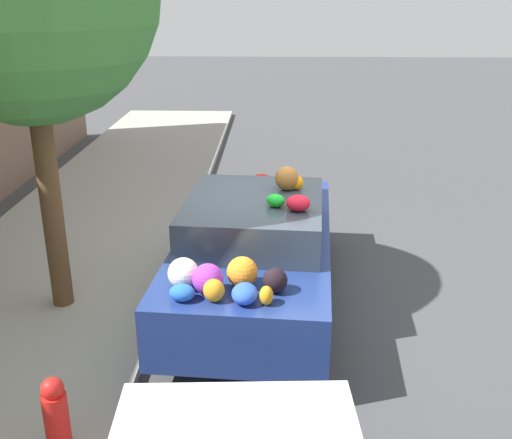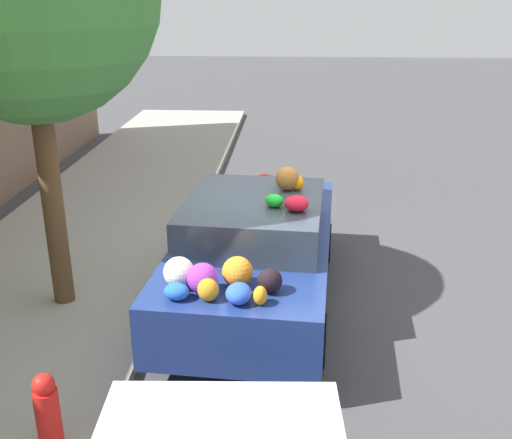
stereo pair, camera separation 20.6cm
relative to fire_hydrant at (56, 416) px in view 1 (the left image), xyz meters
name	(u,v)px [view 1 (the left image)]	position (x,y,z in m)	size (l,w,h in m)	color
ground_plane	(255,300)	(2.83, -1.48, -0.47)	(60.00, 60.00, 0.00)	#424244
sidewalk_curb	(42,292)	(2.83, 1.22, -0.41)	(24.00, 3.20, 0.12)	#9E998E
fire_hydrant	(56,416)	(0.00, 0.00, 0.00)	(0.20, 0.20, 0.70)	red
art_car	(255,248)	(2.77, -1.50, 0.26)	(4.23, 2.05, 1.68)	navy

